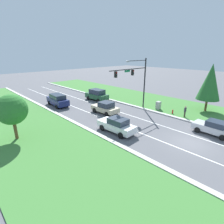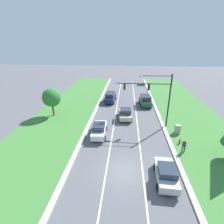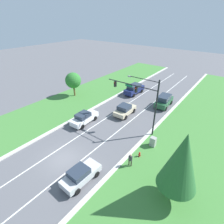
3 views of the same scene
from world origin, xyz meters
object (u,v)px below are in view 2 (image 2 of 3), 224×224
object	(u,v)px
silver_sedan	(166,173)
utility_cabinet	(177,129)
traffic_signal_mast	(154,92)
navy_suv	(110,97)
white_sedan	(99,129)
champagne_sedan	(125,114)
oak_near_left_tree	(52,98)
pedestrian	(184,146)
fire_hydrant	(180,142)
forest_suv	(145,100)

from	to	relation	value
silver_sedan	utility_cabinet	bearing A→B (deg)	71.89
traffic_signal_mast	navy_suv	bearing A→B (deg)	123.82
traffic_signal_mast	white_sedan	size ratio (longest dim) A/B	1.66
champagne_sedan	oak_near_left_tree	world-z (taller)	oak_near_left_tree
champagne_sedan	pedestrian	bearing A→B (deg)	-55.78
navy_suv	white_sedan	bearing A→B (deg)	-87.92
silver_sedan	navy_suv	bearing A→B (deg)	110.03
white_sedan	utility_cabinet	bearing A→B (deg)	4.47
champagne_sedan	white_sedan	world-z (taller)	champagne_sedan
silver_sedan	pedestrian	distance (m)	5.40
fire_hydrant	oak_near_left_tree	distance (m)	20.77
utility_cabinet	fire_hydrant	size ratio (longest dim) A/B	1.87
traffic_signal_mast	fire_hydrant	world-z (taller)	traffic_signal_mast
fire_hydrant	oak_near_left_tree	xyz separation A→B (m)	(-19.19, 7.40, 2.92)
traffic_signal_mast	oak_near_left_tree	size ratio (longest dim) A/B	1.64
champagne_sedan	utility_cabinet	bearing A→B (deg)	-34.49
navy_suv	fire_hydrant	world-z (taller)	navy_suv
traffic_signal_mast	champagne_sedan	world-z (taller)	traffic_signal_mast
traffic_signal_mast	navy_suv	distance (m)	13.78
navy_suv	traffic_signal_mast	bearing A→B (deg)	-53.44
traffic_signal_mast	utility_cabinet	distance (m)	6.03
silver_sedan	oak_near_left_tree	world-z (taller)	oak_near_left_tree
traffic_signal_mast	forest_suv	xyz separation A→B (m)	(-0.11, 9.21, -4.19)
forest_suv	pedestrian	bearing A→B (deg)	-82.93
traffic_signal_mast	champagne_sedan	bearing A→B (deg)	148.96
utility_cabinet	oak_near_left_tree	xyz separation A→B (m)	(-19.56, 4.71, 2.61)
white_sedan	forest_suv	distance (m)	14.64
silver_sedan	forest_suv	size ratio (longest dim) A/B	0.88
silver_sedan	white_sedan	xyz separation A→B (m)	(-7.38, 7.83, 0.06)
silver_sedan	utility_cabinet	world-z (taller)	silver_sedan
silver_sedan	pedestrian	size ratio (longest dim) A/B	2.49
navy_suv	silver_sedan	world-z (taller)	navy_suv
silver_sedan	forest_suv	world-z (taller)	forest_suv
traffic_signal_mast	pedestrian	xyz separation A→B (m)	(2.77, -6.70, -4.32)
white_sedan	forest_suv	xyz separation A→B (m)	(7.35, 12.66, 0.20)
oak_near_left_tree	pedestrian	bearing A→B (deg)	-25.90
champagne_sedan	silver_sedan	bearing A→B (deg)	-76.48
traffic_signal_mast	utility_cabinet	size ratio (longest dim) A/B	6.02
traffic_signal_mast	oak_near_left_tree	bearing A→B (deg)	171.05
forest_suv	utility_cabinet	size ratio (longest dim) A/B	3.66
traffic_signal_mast	navy_suv	xyz separation A→B (m)	(-7.30, 10.90, -4.22)
champagne_sedan	fire_hydrant	bearing A→B (deg)	-48.88
fire_hydrant	oak_near_left_tree	size ratio (longest dim) A/B	0.15
champagne_sedan	forest_suv	size ratio (longest dim) A/B	0.92
utility_cabinet	forest_suv	bearing A→B (deg)	106.54
traffic_signal_mast	champagne_sedan	distance (m)	6.40
traffic_signal_mast	forest_suv	world-z (taller)	traffic_signal_mast
traffic_signal_mast	navy_suv	size ratio (longest dim) A/B	1.55
forest_suv	utility_cabinet	distance (m)	11.85
navy_suv	pedestrian	xyz separation A→B (m)	(10.07, -17.60, -0.09)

